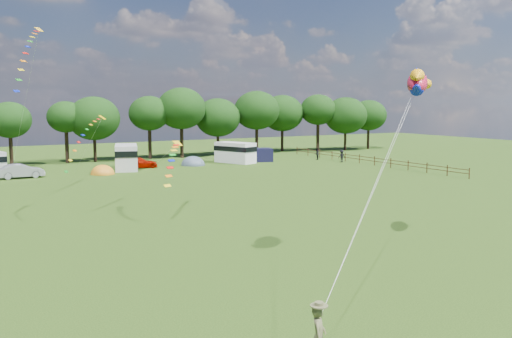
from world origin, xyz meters
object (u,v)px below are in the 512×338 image
car_b (21,171)px  fish_kite (417,83)px  walker_a (317,154)px  kite_flyer (319,336)px  campervan_c (126,156)px  car_c (139,163)px  tent_greyblue (193,165)px  campervan_d (235,152)px  walker_b (342,156)px  tent_orange (103,174)px

car_b → fish_kite: bearing=-162.0°
walker_a → kite_flyer: bearing=12.0°
car_b → kite_flyer: bearing=180.0°
campervan_c → car_c: bearing=-54.6°
tent_greyblue → fish_kite: (-5.72, -44.64, 9.27)m
campervan_d → walker_b: size_ratio=3.59×
fish_kite → tent_greyblue: bearing=39.2°
car_c → campervan_c: size_ratio=0.68×
tent_orange → tent_greyblue: tent_greyblue is taller
car_b → car_c: (14.04, 2.68, -0.11)m
kite_flyer → tent_orange: bearing=35.5°
fish_kite → kite_flyer: bearing=171.7°
campervan_d → walker_b: 14.53m
kite_flyer → car_b: bearing=45.1°
tent_orange → campervan_d: bearing=10.0°
car_b → campervan_d: bearing=-87.4°
campervan_c → tent_greyblue: campervan_c is taller
campervan_c → tent_orange: (-3.74, -3.12, -1.60)m
car_c → tent_greyblue: 7.22m
kite_flyer → walker_b: (38.36, 47.51, -0.12)m
tent_orange → kite_flyer: kite_flyer is taller
tent_greyblue → walker_a: bearing=-7.6°
car_c → walker_a: size_ratio=2.62×
kite_flyer → fish_kite: bearing=-11.9°
tent_orange → walker_a: bearing=2.0°
campervan_d → kite_flyer: size_ratio=3.15×
car_b → walker_a: walker_a is taller
car_c → fish_kite: bearing=-177.0°
campervan_c → kite_flyer: 54.87m
car_b → fish_kite: 45.77m
tent_greyblue → walker_b: size_ratio=2.02×
car_c → walker_b: walker_b is taller
fish_kite → walker_b: 46.09m
campervan_d → tent_greyblue: (-6.12, 0.13, -1.46)m
campervan_c → walker_b: (28.00, -6.38, -0.77)m
fish_kite → walker_a: 49.17m
walker_b → car_b: bearing=-5.3°
car_b → campervan_c: (12.28, 2.09, 0.84)m
car_b → campervan_c: size_ratio=0.67×
tent_greyblue → walker_b: walker_b is taller
car_b → campervan_d: 27.45m
walker_a → campervan_d: bearing=-53.0°
car_c → walker_b: 27.15m
tent_greyblue → walker_b: bearing=-19.4°
tent_orange → tent_greyblue: size_ratio=0.87×
car_b → fish_kite: size_ratio=1.42×
campervan_d → tent_orange: bearing=78.4°
tent_orange → walker_b: walker_b is taller
kite_flyer → fish_kite: fish_kite is taller
walker_a → walker_b: size_ratio=1.01×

